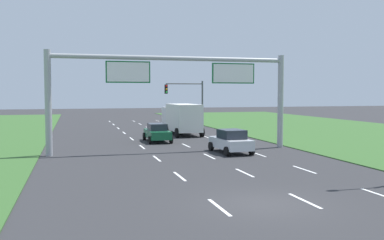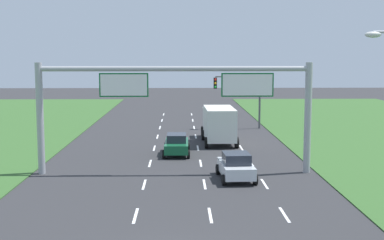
{
  "view_description": "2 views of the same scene",
  "coord_description": "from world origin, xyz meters",
  "px_view_note": "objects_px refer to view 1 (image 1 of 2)",
  "views": [
    {
      "loc": [
        -6.85,
        -14.55,
        4.19
      ],
      "look_at": [
        0.94,
        13.33,
        2.33
      ],
      "focal_mm": 40.0,
      "sensor_mm": 36.0,
      "label": 1
    },
    {
      "loc": [
        0.37,
        -18.28,
        7.53
      ],
      "look_at": [
        1.07,
        14.26,
        3.48
      ],
      "focal_mm": 50.0,
      "sensor_mm": 36.0,
      "label": 2
    }
  ],
  "objects_px": {
    "car_near_red": "(231,141)",
    "car_lead_silver": "(157,133)",
    "traffic_light_mast": "(187,95)",
    "box_truck": "(181,118)",
    "sign_gantry": "(175,83)"
  },
  "relations": [
    {
      "from": "car_near_red",
      "to": "car_lead_silver",
      "type": "distance_m",
      "value": 8.91
    },
    {
      "from": "car_near_red",
      "to": "traffic_light_mast",
      "type": "xyz_separation_m",
      "value": [
        2.72,
        22.05,
        3.05
      ]
    },
    {
      "from": "car_near_red",
      "to": "car_lead_silver",
      "type": "relative_size",
      "value": 0.95
    },
    {
      "from": "traffic_light_mast",
      "to": "box_truck",
      "type": "bearing_deg",
      "value": -108.71
    },
    {
      "from": "box_truck",
      "to": "sign_gantry",
      "type": "bearing_deg",
      "value": -107.22
    },
    {
      "from": "box_truck",
      "to": "sign_gantry",
      "type": "relative_size",
      "value": 0.44
    },
    {
      "from": "box_truck",
      "to": "car_near_red",
      "type": "bearing_deg",
      "value": -90.78
    },
    {
      "from": "box_truck",
      "to": "traffic_light_mast",
      "type": "bearing_deg",
      "value": 70.12
    },
    {
      "from": "car_lead_silver",
      "to": "traffic_light_mast",
      "type": "xyz_separation_m",
      "value": [
        6.35,
        13.91,
        3.09
      ]
    },
    {
      "from": "box_truck",
      "to": "traffic_light_mast",
      "type": "relative_size",
      "value": 1.35
    },
    {
      "from": "car_near_red",
      "to": "box_truck",
      "type": "distance_m",
      "value": 13.75
    },
    {
      "from": "traffic_light_mast",
      "to": "car_near_red",
      "type": "bearing_deg",
      "value": -97.04
    },
    {
      "from": "car_lead_silver",
      "to": "box_truck",
      "type": "bearing_deg",
      "value": 58.45
    },
    {
      "from": "car_near_red",
      "to": "sign_gantry",
      "type": "xyz_separation_m",
      "value": [
        -3.51,
        1.85,
        4.08
      ]
    },
    {
      "from": "car_lead_silver",
      "to": "box_truck",
      "type": "xyz_separation_m",
      "value": [
        3.53,
        5.59,
        0.89
      ]
    }
  ]
}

